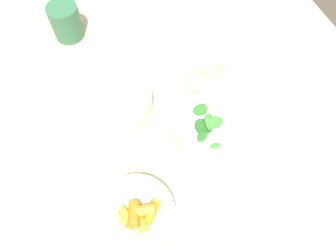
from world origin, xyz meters
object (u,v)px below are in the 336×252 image
at_px(bowl_carrots, 135,216).
at_px(bowl_beans_hotdog, 115,103).
at_px(bowl_cookies, 210,75).
at_px(cup, 66,21).
at_px(bowl_greens, 207,129).

bearing_deg(bowl_carrots, bowl_beans_hotdog, -8.32).
distance_m(bowl_cookies, cup, 0.41).
distance_m(bowl_carrots, bowl_cookies, 0.39).
bearing_deg(bowl_cookies, bowl_carrots, 132.57).
xyz_separation_m(bowl_carrots, bowl_cookies, (0.26, -0.29, -0.00)).
height_order(bowl_greens, bowl_cookies, bowl_greens).
bearing_deg(bowl_greens, bowl_cookies, -28.09).
height_order(bowl_beans_hotdog, cup, cup).
bearing_deg(bowl_greens, bowl_carrots, 120.25).
relative_size(bowl_carrots, bowl_greens, 1.05).
relative_size(bowl_beans_hotdog, bowl_cookies, 1.29).
distance_m(bowl_carrots, cup, 0.55).
bearing_deg(bowl_beans_hotdog, bowl_carrots, 171.68).
distance_m(bowl_carrots, bowl_greens, 0.25).
relative_size(bowl_greens, cup, 1.63).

